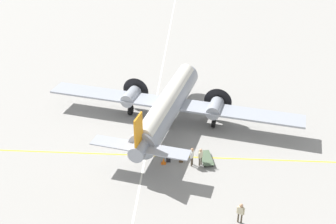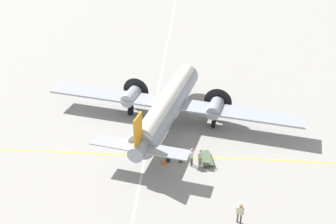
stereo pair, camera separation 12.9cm
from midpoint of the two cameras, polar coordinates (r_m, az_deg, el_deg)
name	(u,v)px [view 1 (the left image)]	position (r m, az deg, el deg)	size (l,w,h in m)	color
ground_plane	(168,126)	(43.51, -0.09, -1.90)	(300.00, 300.00, 0.00)	gray
apron_line_eastwest	(164,156)	(38.94, -0.60, -5.99)	(120.00, 0.16, 0.01)	gold
apron_line_northsouth	(151,125)	(43.64, -2.37, -1.82)	(0.16, 120.00, 0.01)	silver
airliner_main	(169,103)	(42.64, 0.07, 1.26)	(26.64, 18.60, 5.72)	#9399A3
crew_foreground	(241,211)	(32.01, 9.69, -13.10)	(0.57, 0.32, 1.76)	#473D2D
passenger_boarding	(192,155)	(37.23, 3.18, -5.82)	(0.33, 0.58, 1.80)	#473D2D
ramp_agent	(201,155)	(37.32, 4.33, -5.86)	(0.41, 0.48, 1.72)	#473D2D
suitcase_near_door	(168,159)	(38.06, -0.05, -6.40)	(0.39, 0.20, 0.61)	#232328
suitcase_upright_spare	(181,159)	(38.02, 1.69, -6.43)	(0.37, 0.19, 0.63)	#47331E
baggage_cart	(206,158)	(38.35, 5.12, -6.24)	(1.41, 2.53, 0.56)	#4C6047
traffic_cone	(164,161)	(37.86, -0.71, -6.66)	(0.43, 0.43, 0.57)	orange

